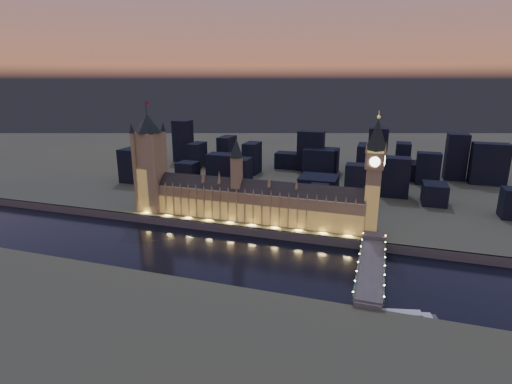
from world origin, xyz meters
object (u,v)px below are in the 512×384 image
(elizabeth_tower, at_px, (375,167))
(river_boat, at_px, (402,316))
(palace_of_westminster, at_px, (256,202))
(victoria_tower, at_px, (150,158))
(westminster_bridge, at_px, (371,267))

(elizabeth_tower, relative_size, river_boat, 2.38)
(palace_of_westminster, height_order, elizabeth_tower, elizabeth_tower)
(river_boat, bearing_deg, elizabeth_tower, 101.76)
(victoria_tower, distance_m, elizabeth_tower, 218.05)
(westminster_bridge, xyz_separation_m, river_boat, (20.00, -52.37, -4.43))
(victoria_tower, xyz_separation_m, westminster_bridge, (222.51, -65.36, -56.17))
(palace_of_westminster, xyz_separation_m, river_boat, (129.93, -117.57, -24.81))
(victoria_tower, xyz_separation_m, elizabeth_tower, (218.00, 0.01, 4.71))
(victoria_tower, height_order, westminster_bridge, victoria_tower)
(palace_of_westminster, relative_size, river_boat, 4.55)
(westminster_bridge, distance_m, river_boat, 56.24)
(victoria_tower, bearing_deg, palace_of_westminster, -0.08)
(palace_of_westminster, relative_size, westminster_bridge, 1.79)
(palace_of_westminster, bearing_deg, river_boat, -42.14)
(victoria_tower, relative_size, westminster_bridge, 0.97)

